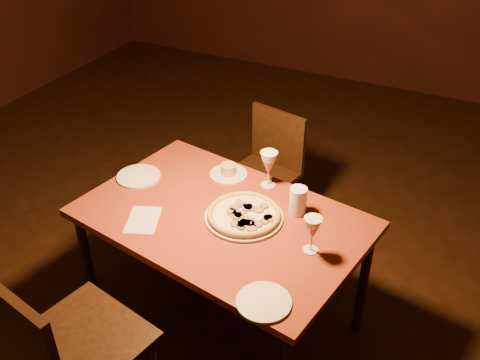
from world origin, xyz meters
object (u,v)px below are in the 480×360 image
at_px(dining_table, 222,226).
at_px(chair_near, 62,349).
at_px(chair_far, 266,168).
at_px(pizza_plate, 244,214).

xyz_separation_m(dining_table, chair_near, (-0.25, -0.82, -0.09)).
xyz_separation_m(chair_near, chair_far, (0.11, 1.65, -0.09)).
relative_size(dining_table, chair_near, 1.48).
bearing_deg(pizza_plate, chair_far, 106.59).
height_order(chair_near, chair_far, chair_near).
xyz_separation_m(dining_table, chair_far, (-0.14, 0.82, -0.18)).
xyz_separation_m(chair_near, pizza_plate, (0.35, 0.85, 0.17)).
bearing_deg(chair_far, chair_near, -80.93).
bearing_deg(chair_far, pizza_plate, -60.57).
distance_m(dining_table, chair_far, 0.85).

